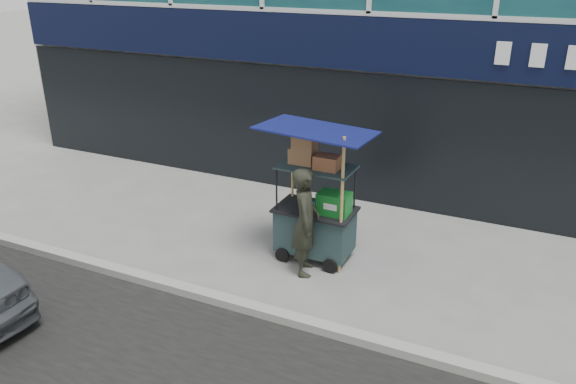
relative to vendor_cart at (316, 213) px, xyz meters
The scene contains 4 objects.
ground 1.67m from the vendor_cart, 93.41° to the right, with size 80.00×80.00×0.00m, color slate.
curb 1.83m from the vendor_cart, 93.01° to the right, with size 80.00×0.18×0.12m, color gray.
vendor_cart is the anchor object (origin of this frame).
vendor_man 0.46m from the vendor_cart, 87.53° to the right, with size 0.59×0.39×1.61m, color black.
Camera 1 is at (2.91, -5.55, 4.26)m, focal length 35.00 mm.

